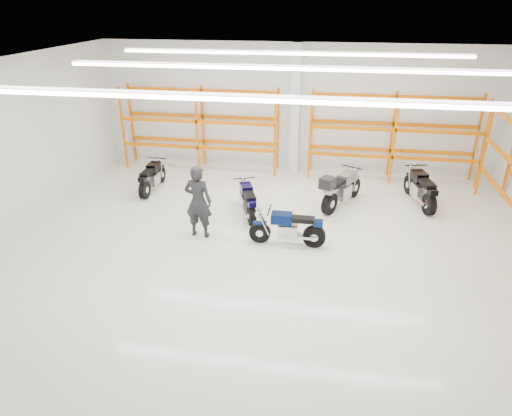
% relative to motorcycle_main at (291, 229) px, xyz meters
% --- Properties ---
extents(ground, '(14.00, 14.00, 0.00)m').
position_rel_motorcycle_main_xyz_m(ground, '(-0.45, -0.20, -0.46)').
color(ground, silver).
rests_on(ground, ground).
extents(room_shell, '(14.02, 12.02, 4.51)m').
position_rel_motorcycle_main_xyz_m(room_shell, '(-0.45, -0.17, 2.83)').
color(room_shell, silver).
rests_on(room_shell, ground).
extents(motorcycle_main, '(1.98, 0.66, 0.98)m').
position_rel_motorcycle_main_xyz_m(motorcycle_main, '(0.00, 0.00, 0.00)').
color(motorcycle_main, black).
rests_on(motorcycle_main, ground).
extents(motorcycle_back_a, '(0.66, 1.99, 0.98)m').
position_rel_motorcycle_main_xyz_m(motorcycle_back_a, '(-4.86, 2.85, 0.00)').
color(motorcycle_back_a, black).
rests_on(motorcycle_back_a, ground).
extents(motorcycle_back_b, '(0.91, 1.90, 0.98)m').
position_rel_motorcycle_main_xyz_m(motorcycle_back_b, '(-1.41, 1.54, -0.00)').
color(motorcycle_back_b, black).
rests_on(motorcycle_back_b, ground).
extents(motorcycle_back_c, '(1.32, 2.18, 1.21)m').
position_rel_motorcycle_main_xyz_m(motorcycle_back_c, '(1.22, 2.58, 0.12)').
color(motorcycle_back_c, black).
rests_on(motorcycle_back_c, ground).
extents(motorcycle_back_d, '(0.83, 2.20, 1.09)m').
position_rel_motorcycle_main_xyz_m(motorcycle_back_d, '(3.68, 3.15, 0.06)').
color(motorcycle_back_d, black).
rests_on(motorcycle_back_d, ground).
extents(standing_man, '(0.76, 0.53, 2.00)m').
position_rel_motorcycle_main_xyz_m(standing_man, '(-2.45, 0.11, 0.54)').
color(standing_man, black).
rests_on(standing_man, ground).
extents(structural_column, '(0.32, 0.32, 4.50)m').
position_rel_motorcycle_main_xyz_m(structural_column, '(-0.45, 5.62, 1.79)').
color(structural_column, white).
rests_on(structural_column, ground).
extents(pallet_racking_back_left, '(5.67, 0.87, 3.00)m').
position_rel_motorcycle_main_xyz_m(pallet_racking_back_left, '(-3.85, 5.28, 1.33)').
color(pallet_racking_back_left, '#D5560A').
rests_on(pallet_racking_back_left, ground).
extents(pallet_racking_back_right, '(5.67, 0.87, 3.00)m').
position_rel_motorcycle_main_xyz_m(pallet_racking_back_right, '(2.95, 5.28, 1.33)').
color(pallet_racking_back_right, '#D5560A').
rests_on(pallet_racking_back_right, ground).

